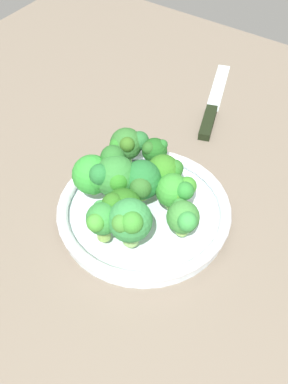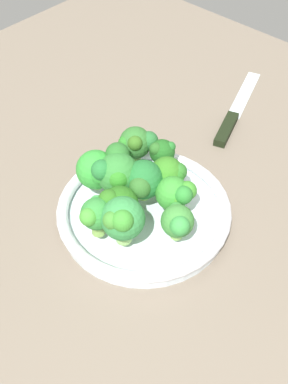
{
  "view_description": "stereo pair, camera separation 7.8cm",
  "coord_description": "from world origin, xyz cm",
  "views": [
    {
      "loc": [
        -43.74,
        -32.74,
        62.57
      ],
      "look_at": [
        0.74,
        -2.59,
        6.35
      ],
      "focal_mm": 47.28,
      "sensor_mm": 36.0,
      "label": 1
    },
    {
      "loc": [
        -38.93,
        -38.83,
        62.57
      ],
      "look_at": [
        0.74,
        -2.59,
        6.35
      ],
      "focal_mm": 47.28,
      "sensor_mm": 36.0,
      "label": 2
    }
  ],
  "objects": [
    {
      "name": "broccoli_floret_5",
      "position": [
        -8.01,
        -1.26,
        7.55
      ],
      "size": [
        5.47,
        4.9,
        6.64
      ],
      "color": "#89B751",
      "rests_on": "bowl"
    },
    {
      "name": "broccoli_floret_8",
      "position": [
        8.95,
        0.89,
        6.97
      ],
      "size": [
        4.32,
        4.24,
        5.87
      ],
      "color": "#7AB55B",
      "rests_on": "bowl"
    },
    {
      "name": "broccoli_floret_9",
      "position": [
        -4.29,
        -2.05,
        7.09
      ],
      "size": [
        5.93,
        5.72,
        6.78
      ],
      "color": "#8FC974",
      "rests_on": "bowl"
    },
    {
      "name": "bowl",
      "position": [
        0.74,
        -2.59,
        1.71
      ],
      "size": [
        27.93,
        27.93,
        3.35
      ],
      "color": "silver",
      "rests_on": "ground_plane"
    },
    {
      "name": "knife",
      "position": [
        32.25,
        2.2,
        0.55
      ],
      "size": [
        25.9,
        11.04,
        1.5
      ],
      "color": "silver",
      "rests_on": "ground_plane"
    },
    {
      "name": "broccoli_floret_6",
      "position": [
        -1.22,
        5.58,
        7.17
      ],
      "size": [
        6.48,
        6.81,
        6.9
      ],
      "color": "#83C255",
      "rests_on": "bowl"
    },
    {
      "name": "broccoli_floret_2",
      "position": [
        0.11,
        2.45,
        8.0
      ],
      "size": [
        7.67,
        7.22,
        7.87
      ],
      "color": "#90C864",
      "rests_on": "bowl"
    },
    {
      "name": "broccoli_floret_10",
      "position": [
        7.76,
        5.5,
        7.16
      ],
      "size": [
        6.08,
        6.08,
        6.42
      ],
      "color": "#8DCA5D",
      "rests_on": "bowl"
    },
    {
      "name": "broccoli_floret_7",
      "position": [
        1.73,
        -1.4,
        7.39
      ],
      "size": [
        6.83,
        6.24,
        7.1
      ],
      "color": "#97C760",
      "rests_on": "bowl"
    },
    {
      "name": "broccoli_floret_3",
      "position": [
        5.78,
        -3.15,
        6.86
      ],
      "size": [
        5.92,
        5.7,
        6.26
      ],
      "color": "#90CA75",
      "rests_on": "bowl"
    },
    {
      "name": "ground_plane",
      "position": [
        0.0,
        0.0,
        -1.25
      ],
      "size": [
        130.0,
        130.0,
        2.5
      ],
      "primitive_type": "cube",
      "color": "#746758"
    },
    {
      "name": "broccoli_floret_4",
      "position": [
        -0.65,
        -10.47,
        6.81
      ],
      "size": [
        5.17,
        5.32,
        5.95
      ],
      "color": "#95CB5C",
      "rests_on": "bowl"
    },
    {
      "name": "broccoli_floret_1",
      "position": [
        3.29,
        -6.75,
        6.89
      ],
      "size": [
        5.53,
        6.27,
        6.06
      ],
      "color": "#89BE5C",
      "rests_on": "bowl"
    },
    {
      "name": "broccoli_floret_0",
      "position": [
        -6.64,
        -5.18,
        8.25
      ],
      "size": [
        6.62,
        6.42,
        8.12
      ],
      "color": "#90C265",
      "rests_on": "bowl"
    }
  ]
}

